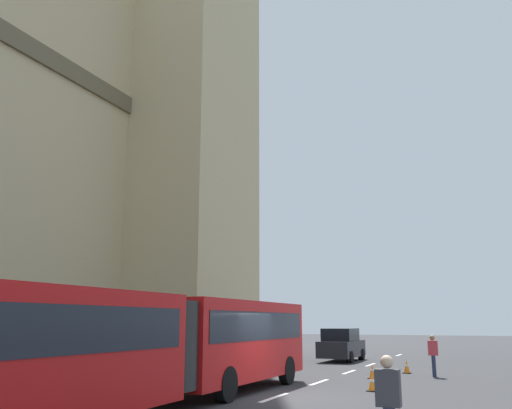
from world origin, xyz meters
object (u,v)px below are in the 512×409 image
object	(u,v)px
pedestrian_near_cones	(389,403)
pedestrian_by_kerb	(433,354)
sedan_lead	(342,345)
traffic_cone_west	(372,382)
traffic_cone_east	(407,367)
traffic_cone_middle	(372,371)
articulated_bus	(153,341)

from	to	relation	value
pedestrian_near_cones	pedestrian_by_kerb	world-z (taller)	same
sedan_lead	traffic_cone_west	bearing A→B (deg)	-161.19
traffic_cone_west	traffic_cone_east	world-z (taller)	same
traffic_cone_west	sedan_lead	bearing A→B (deg)	18.81
pedestrian_by_kerb	traffic_cone_middle	bearing A→B (deg)	128.01
sedan_lead	articulated_bus	bearing A→B (deg)	-179.79
traffic_cone_east	pedestrian_by_kerb	bearing A→B (deg)	-133.29
sedan_lead	pedestrian_near_cones	bearing A→B (deg)	-163.32
sedan_lead	pedestrian_by_kerb	world-z (taller)	sedan_lead
traffic_cone_middle	articulated_bus	bearing A→B (deg)	160.80
traffic_cone_east	pedestrian_near_cones	bearing A→B (deg)	-172.55
sedan_lead	traffic_cone_west	size ratio (longest dim) A/B	7.59
articulated_bus	sedan_lead	distance (m)	19.40
traffic_cone_west	pedestrian_near_cones	world-z (taller)	pedestrian_near_cones
traffic_cone_west	traffic_cone_middle	xyz separation A→B (m)	(3.97, 0.81, 0.00)
sedan_lead	pedestrian_by_kerb	xyz separation A→B (m)	(-7.40, -5.84, -0.00)
traffic_cone_middle	pedestrian_by_kerb	bearing A→B (deg)	-51.99
sedan_lead	pedestrian_near_cones	world-z (taller)	sedan_lead
traffic_cone_west	pedestrian_near_cones	xyz separation A→B (m)	(-9.08, -2.19, 0.63)
pedestrian_near_cones	pedestrian_by_kerb	xyz separation A→B (m)	(14.77, 0.80, 0.00)
pedestrian_near_cones	traffic_cone_middle	bearing A→B (deg)	12.94
articulated_bus	traffic_cone_east	distance (m)	14.02
traffic_cone_east	pedestrian_near_cones	distance (m)	16.13
articulated_bus	sedan_lead	size ratio (longest dim) A/B	3.84
articulated_bus	pedestrian_near_cones	world-z (taller)	articulated_bus
sedan_lead	traffic_cone_east	world-z (taller)	sedan_lead
traffic_cone_west	traffic_cone_middle	world-z (taller)	same
articulated_bus	traffic_cone_middle	distance (m)	10.97
traffic_cone_middle	traffic_cone_east	size ratio (longest dim) A/B	1.00
traffic_cone_middle	pedestrian_by_kerb	distance (m)	2.86
traffic_cone_middle	traffic_cone_west	bearing A→B (deg)	-168.44
articulated_bus	pedestrian_near_cones	bearing A→B (deg)	-112.96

